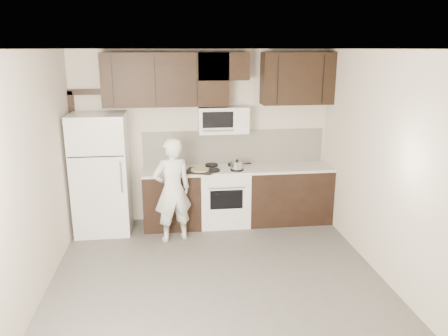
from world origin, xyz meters
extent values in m
plane|color=#54514F|center=(0.00, 0.00, 0.00)|extent=(4.50, 4.50, 0.00)
plane|color=beige|center=(0.00, 2.25, 1.35)|extent=(4.00, 0.00, 4.00)
plane|color=white|center=(0.00, 0.00, 2.70)|extent=(4.50, 4.50, 0.00)
cube|color=black|center=(-0.52, 1.94, 0.43)|extent=(0.87, 0.62, 0.87)
cube|color=black|center=(1.34, 1.94, 0.43)|extent=(1.32, 0.62, 0.87)
cube|color=silver|center=(-0.52, 1.94, 0.89)|extent=(0.87, 0.64, 0.04)
cube|color=silver|center=(1.34, 1.94, 0.89)|extent=(1.32, 0.64, 0.04)
cube|color=silver|center=(0.30, 1.94, 0.45)|extent=(0.76, 0.62, 0.89)
cube|color=silver|center=(0.30, 1.94, 0.90)|extent=(0.76, 0.62, 0.02)
cube|color=black|center=(0.30, 1.63, 0.50)|extent=(0.50, 0.01, 0.30)
cylinder|color=silver|center=(0.30, 1.60, 0.70)|extent=(0.55, 0.02, 0.02)
cylinder|color=black|center=(0.12, 1.79, 0.93)|extent=(0.20, 0.20, 0.03)
cylinder|color=black|center=(0.48, 1.79, 0.93)|extent=(0.20, 0.20, 0.03)
cylinder|color=black|center=(0.12, 2.09, 0.93)|extent=(0.20, 0.20, 0.03)
cylinder|color=black|center=(0.48, 2.09, 0.93)|extent=(0.20, 0.20, 0.03)
cube|color=white|center=(0.50, 2.24, 1.18)|extent=(2.90, 0.02, 0.54)
cube|color=black|center=(-0.55, 2.08, 2.26)|extent=(1.85, 0.35, 0.78)
cube|color=black|center=(1.45, 2.08, 2.26)|extent=(1.10, 0.35, 0.78)
cube|color=black|center=(0.30, 2.08, 2.45)|extent=(0.76, 0.35, 0.40)
cube|color=silver|center=(0.30, 2.06, 1.65)|extent=(0.76, 0.38, 0.40)
cube|color=black|center=(0.20, 1.86, 1.68)|extent=(0.46, 0.01, 0.24)
cube|color=silver|center=(0.56, 1.86, 1.68)|extent=(0.18, 0.01, 0.24)
cylinder|color=silver|center=(0.20, 1.84, 1.52)|extent=(0.46, 0.02, 0.02)
cube|color=silver|center=(-1.55, 1.89, 0.90)|extent=(0.80, 0.72, 1.80)
cube|color=black|center=(-1.55, 1.53, 1.25)|extent=(0.77, 0.01, 0.02)
cylinder|color=silver|center=(-1.22, 1.50, 0.95)|extent=(0.03, 0.03, 0.45)
cube|color=black|center=(-1.96, 2.21, 1.05)|extent=(0.08, 0.08, 2.10)
cube|color=black|center=(-1.75, 2.21, 2.08)|extent=(0.50, 0.08, 0.08)
cylinder|color=silver|center=(0.48, 1.79, 0.98)|extent=(0.19, 0.19, 0.14)
sphere|color=black|center=(0.48, 1.79, 1.07)|extent=(0.04, 0.04, 0.04)
cylinder|color=black|center=(0.62, 1.82, 1.00)|extent=(0.18, 0.05, 0.02)
cube|color=black|center=(-0.08, 1.78, 0.92)|extent=(0.49, 0.42, 0.02)
cylinder|color=beige|center=(-0.08, 1.78, 0.94)|extent=(0.35, 0.35, 0.02)
imported|color=white|center=(-0.51, 1.41, 0.76)|extent=(0.64, 0.51, 1.52)
camera|label=1|loc=(-0.51, -4.54, 2.71)|focal=35.00mm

